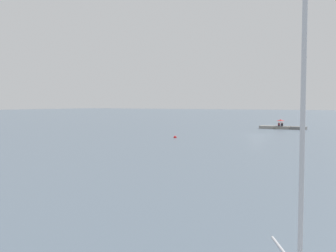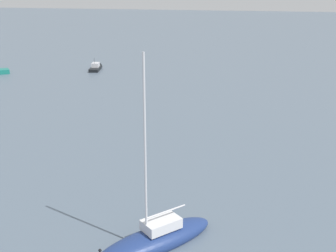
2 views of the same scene
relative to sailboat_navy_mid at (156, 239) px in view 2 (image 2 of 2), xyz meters
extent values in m
ellipsoid|color=navy|center=(-0.02, 0.02, -0.13)|extent=(8.07, 7.48, 1.47)
cube|color=silver|center=(0.30, -0.27, 0.95)|extent=(2.77, 2.68, 0.67)
cylinder|color=silver|center=(-0.54, 0.47, 6.34)|extent=(0.15, 0.15, 11.46)
cylinder|color=silver|center=(0.59, -0.52, 1.71)|extent=(2.33, 2.06, 0.11)
sphere|color=black|center=(-2.99, 2.61, 0.67)|extent=(0.20, 0.20, 0.20)
cube|color=black|center=(55.15, 27.35, -0.23)|extent=(5.11, 2.81, 0.81)
cone|color=black|center=(57.50, 27.89, -0.23)|extent=(2.03, 2.04, 1.70)
cube|color=silver|center=(55.71, 27.48, 0.58)|extent=(2.38, 1.79, 0.81)
cube|color=#283847|center=(56.28, 27.61, 0.62)|extent=(0.38, 1.27, 0.56)
cylinder|color=black|center=(54.44, 27.19, 1.54)|extent=(0.05, 0.05, 1.13)
camera|label=1|loc=(3.75, 29.28, 4.43)|focal=41.15mm
camera|label=2|loc=(-23.35, -6.48, 15.55)|focal=46.25mm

